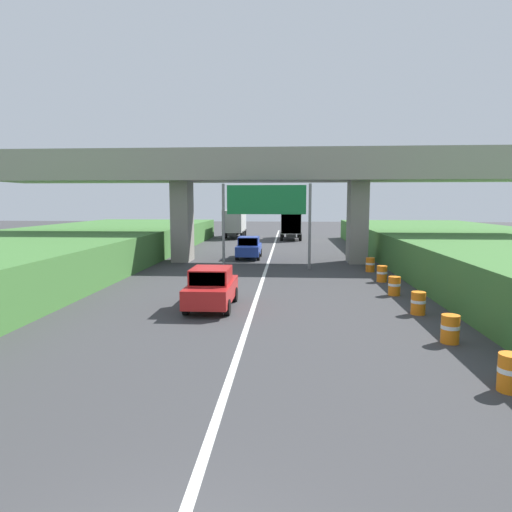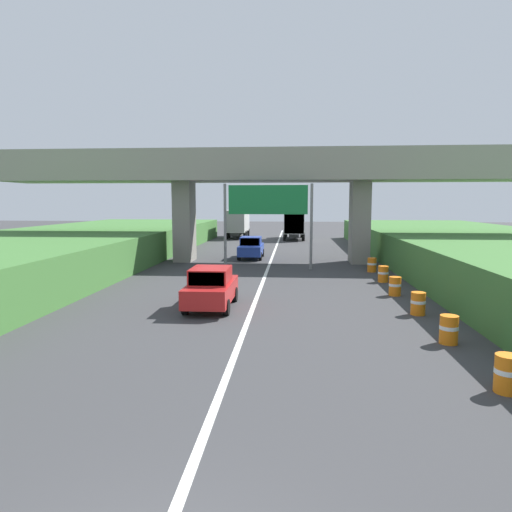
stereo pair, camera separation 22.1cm
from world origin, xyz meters
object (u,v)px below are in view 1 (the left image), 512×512
Objects in this scene: overhead_highway_sign at (266,206)px; car_red at (212,288)px; truck_silver at (235,222)px; construction_barrel_3 at (394,286)px; construction_barrel_0 at (510,372)px; construction_barrel_1 at (450,329)px; construction_barrel_2 at (418,303)px; car_blue at (249,248)px; construction_barrel_4 at (382,274)px; truck_green at (291,223)px; construction_barrel_5 at (370,265)px.

car_red is (-1.74, -11.51, -3.32)m from overhead_highway_sign.
construction_barrel_3 is at bearing -71.30° from truck_silver.
construction_barrel_0 is 3.72m from construction_barrel_1.
construction_barrel_3 is at bearing 91.39° from construction_barrel_2.
car_blue reaches higher than construction_barrel_1.
truck_silver is 32.91m from construction_barrel_4.
construction_barrel_4 is at bearing 89.95° from construction_barrel_0.
truck_green is at bearing 96.81° from construction_barrel_1.
truck_silver is at bearing 95.16° from car_red.
construction_barrel_1 is at bearing -90.46° from construction_barrel_5.
truck_silver is 37.79m from car_red.
construction_barrel_2 is at bearing -3.49° from car_red.
truck_green is 8.11× the size of construction_barrel_1.
truck_green is 40.45m from construction_barrel_1.
construction_barrel_3 is at bearing -51.90° from overhead_highway_sign.
truck_silver reaches higher than car_blue.
construction_barrel_0 and construction_barrel_5 have the same top height.
truck_green reaches higher than construction_barrel_5.
construction_barrel_1 and construction_barrel_5 have the same top height.
truck_silver is at bearing 166.13° from truck_green.
construction_barrel_4 is (4.91, -28.98, -1.47)m from truck_green.
truck_green is 33.08m from construction_barrel_3.
construction_barrel_2 is at bearing -82.44° from truck_green.
truck_silver is 8.11× the size of construction_barrel_1.
truck_silver reaches higher than construction_barrel_1.
car_blue is 4.56× the size of construction_barrel_3.
overhead_highway_sign reaches higher than truck_silver.
overhead_highway_sign is 6.53× the size of construction_barrel_4.
overhead_highway_sign is 6.53× the size of construction_barrel_3.
car_red reaches higher than construction_barrel_3.
car_red is at bearing -95.57° from truck_green.
truck_silver is at bearing 113.65° from construction_barrel_5.
car_blue is 22.75m from construction_barrel_1.
construction_barrel_2 is 1.00× the size of construction_barrel_4.
truck_silver is 39.92m from construction_barrel_2.
overhead_highway_sign is 6.53× the size of construction_barrel_5.
car_blue is 4.56× the size of construction_barrel_5.
overhead_highway_sign reaches higher than construction_barrel_4.
car_red reaches higher than construction_barrel_5.
truck_silver is 36.35m from construction_barrel_3.
construction_barrel_0 is 14.88m from construction_barrel_4.
construction_barrel_0 and construction_barrel_1 have the same top height.
construction_barrel_5 is (0.17, 7.44, 0.00)m from construction_barrel_3.
overhead_highway_sign is 6.53× the size of construction_barrel_0.
construction_barrel_4 is 3.72m from construction_barrel_5.
construction_barrel_5 is (0.08, 11.16, 0.00)m from construction_barrel_2.
overhead_highway_sign is 26.70m from truck_silver.
construction_barrel_2 is (8.34, -0.51, -0.40)m from car_red.
car_blue is 10.46m from construction_barrel_5.
overhead_highway_sign reaches higher than construction_barrel_3.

